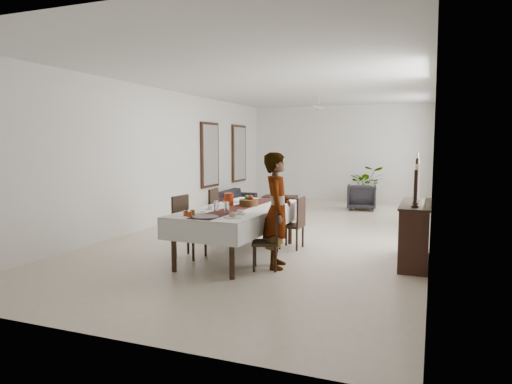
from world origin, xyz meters
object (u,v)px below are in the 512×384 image
red_pitcher (229,199)px  sofa (237,199)px  sideboard_body (415,234)px  dining_table_top (239,210)px  woman (277,210)px

red_pitcher → sofa: size_ratio=0.12×
sideboard_body → sofa: 7.09m
dining_table_top → woman: (0.83, -0.43, 0.09)m
red_pitcher → woman: size_ratio=0.12×
woman → sofa: 6.71m
woman → red_pitcher: bearing=47.1°
woman → sideboard_body: size_ratio=1.13×
dining_table_top → woman: size_ratio=1.48×
dining_table_top → woman: woman is taller
dining_table_top → red_pitcher: size_ratio=12.00×
woman → sofa: woman is taller
dining_table_top → red_pitcher: bearing=149.0°
dining_table_top → sideboard_body: sideboard_body is taller
woman → sofa: bearing=14.9°
red_pitcher → sideboard_body: bearing=8.1°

